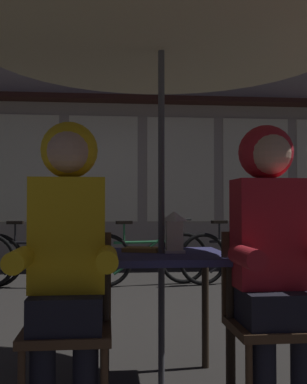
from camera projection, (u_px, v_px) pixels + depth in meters
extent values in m
cube|color=navy|center=(161.00, 256.00, 2.66)|extent=(0.72, 0.72, 0.04)
cylinder|color=#2D2319|center=(105.00, 341.00, 2.31)|extent=(0.04, 0.04, 0.70)
cylinder|color=#2D2319|center=(231.00, 337.00, 2.37)|extent=(0.04, 0.04, 0.70)
cylinder|color=#2D2319|center=(105.00, 312.00, 2.93)|extent=(0.04, 0.04, 0.70)
cylinder|color=#2D2319|center=(205.00, 310.00, 2.99)|extent=(0.04, 0.04, 0.70)
cylinder|color=#4C4C51|center=(161.00, 184.00, 2.67)|extent=(0.04, 0.04, 2.25)
cone|color=tan|center=(161.00, 17.00, 2.70)|extent=(2.10, 2.10, 0.38)
cube|color=white|center=(174.00, 251.00, 2.68)|extent=(0.11, 0.11, 0.02)
cube|color=white|center=(174.00, 235.00, 2.68)|extent=(0.09, 0.09, 0.16)
pyramid|color=white|center=(174.00, 216.00, 2.68)|extent=(0.11, 0.11, 0.06)
cube|color=#513823|center=(67.00, 333.00, 2.16)|extent=(0.40, 0.40, 0.04)
cylinder|color=#513823|center=(105.00, 369.00, 2.34)|extent=(0.03, 0.03, 0.41)
cylinder|color=#513823|center=(34.00, 371.00, 2.31)|extent=(0.03, 0.03, 0.41)
cube|color=#513823|center=(70.00, 275.00, 2.36)|extent=(0.40, 0.03, 0.42)
cube|color=#513823|center=(273.00, 327.00, 2.26)|extent=(0.40, 0.40, 0.04)
cylinder|color=#513823|center=(295.00, 363.00, 2.44)|extent=(0.03, 0.03, 0.41)
cylinder|color=#513823|center=(229.00, 365.00, 2.40)|extent=(0.03, 0.03, 0.41)
cube|color=#513823|center=(261.00, 273.00, 2.45)|extent=(0.40, 0.03, 0.42)
cube|color=black|center=(67.00, 310.00, 2.17)|extent=(0.32, 0.36, 0.16)
cube|color=yellow|center=(68.00, 234.00, 2.22)|extent=(0.34, 0.22, 0.52)
cylinder|color=yellow|center=(107.00, 259.00, 2.01)|extent=(0.09, 0.30, 0.09)
cylinder|color=yellow|center=(19.00, 260.00, 1.98)|extent=(0.09, 0.30, 0.09)
sphere|color=tan|center=(68.00, 151.00, 2.23)|extent=(0.21, 0.21, 0.21)
sphere|color=yellow|center=(69.00, 150.00, 2.28)|extent=(0.27, 0.27, 0.27)
cylinder|color=black|center=(303.00, 380.00, 2.14)|extent=(0.11, 0.11, 0.45)
cylinder|color=black|center=(264.00, 382.00, 2.12)|extent=(0.11, 0.11, 0.45)
cube|color=black|center=(273.00, 306.00, 2.26)|extent=(0.32, 0.36, 0.16)
cube|color=red|center=(270.00, 233.00, 2.31)|extent=(0.34, 0.22, 0.52)
cylinder|color=red|center=(247.00, 257.00, 2.07)|extent=(0.09, 0.30, 0.09)
sphere|color=tan|center=(269.00, 153.00, 2.32)|extent=(0.21, 0.21, 0.21)
sphere|color=red|center=(266.00, 153.00, 2.37)|extent=(0.27, 0.27, 0.27)
cube|color=#9E9389|center=(104.00, 81.00, 8.06)|extent=(10.00, 0.60, 6.20)
cube|color=#EAE5C6|center=(24.00, 168.00, 7.59)|extent=(1.10, 0.02, 1.70)
cube|color=#EAE5C6|center=(103.00, 169.00, 7.71)|extent=(1.10, 0.02, 1.70)
cube|color=#EAE5C6|center=(181.00, 169.00, 7.83)|extent=(1.10, 0.02, 1.70)
cube|color=#EAE5C6|center=(256.00, 170.00, 7.96)|extent=(1.10, 0.02, 1.70)
cube|color=#331914|center=(104.00, 99.00, 7.60)|extent=(9.00, 0.36, 0.08)
torus|color=black|center=(79.00, 260.00, 5.94)|extent=(0.66, 0.10, 0.66)
cylinder|color=black|center=(38.00, 243.00, 5.94)|extent=(0.84, 0.10, 0.04)
cylinder|color=black|center=(28.00, 258.00, 5.93)|extent=(0.61, 0.08, 0.44)
cylinder|color=black|center=(15.00, 233.00, 5.94)|extent=(0.02, 0.02, 0.24)
cube|color=black|center=(15.00, 223.00, 5.94)|extent=(0.21, 0.10, 0.04)
cylinder|color=black|center=(70.00, 231.00, 5.95)|extent=(0.02, 0.02, 0.28)
cylinder|color=black|center=(70.00, 220.00, 5.95)|extent=(0.44, 0.06, 0.02)
torus|color=black|center=(184.00, 258.00, 6.19)|extent=(0.66, 0.18, 0.66)
torus|color=black|center=(106.00, 260.00, 5.90)|extent=(0.66, 0.18, 0.66)
cylinder|color=#236B3D|center=(146.00, 242.00, 6.05)|extent=(0.83, 0.20, 0.04)
cylinder|color=#236B3D|center=(137.00, 257.00, 6.01)|extent=(0.60, 0.15, 0.44)
cylinder|color=#236B3D|center=(124.00, 233.00, 5.97)|extent=(0.02, 0.02, 0.24)
cube|color=black|center=(124.00, 222.00, 5.98)|extent=(0.21, 0.12, 0.04)
cylinder|color=#236B3D|center=(175.00, 231.00, 6.17)|extent=(0.02, 0.02, 0.28)
cylinder|color=black|center=(175.00, 220.00, 6.17)|extent=(0.44, 0.11, 0.02)
torus|color=black|center=(274.00, 256.00, 6.38)|extent=(0.66, 0.19, 0.66)
torus|color=black|center=(203.00, 259.00, 6.07)|extent=(0.66, 0.19, 0.66)
cylinder|color=black|center=(239.00, 241.00, 6.23)|extent=(0.83, 0.21, 0.04)
cylinder|color=black|center=(231.00, 255.00, 6.18)|extent=(0.60, 0.16, 0.44)
cylinder|color=black|center=(219.00, 232.00, 6.14)|extent=(0.02, 0.02, 0.24)
cube|color=black|center=(219.00, 222.00, 6.15)|extent=(0.21, 0.12, 0.04)
cylinder|color=black|center=(266.00, 230.00, 6.35)|extent=(0.02, 0.02, 0.28)
cylinder|color=black|center=(266.00, 219.00, 6.35)|extent=(0.44, 0.12, 0.02)
torus|color=black|center=(296.00, 257.00, 6.31)|extent=(0.66, 0.08, 0.66)
cube|color=olive|center=(142.00, 249.00, 2.74)|extent=(0.23, 0.19, 0.02)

